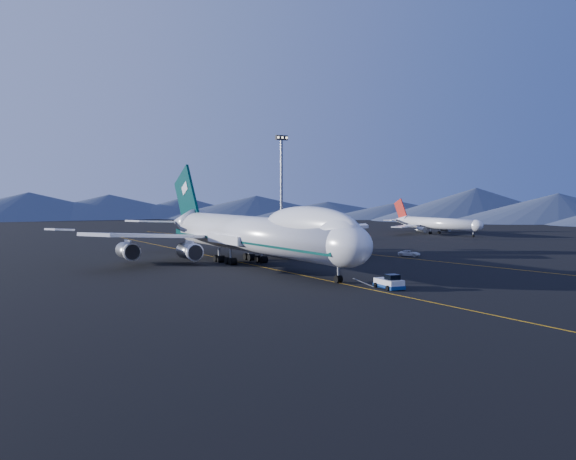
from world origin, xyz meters
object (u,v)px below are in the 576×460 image
boeing_747 (254,233)px  pushback_tug (389,284)px  second_jet (436,223)px  service_van (409,253)px  floodlight_mast (282,187)px

boeing_747 → pushback_tug: size_ratio=14.83×
second_jet → service_van: (-55.43, -50.46, -2.76)m
floodlight_mast → second_jet: bearing=-7.7°
service_van → floodlight_mast: bearing=53.6°
pushback_tug → floodlight_mast: (35.27, 90.06, 14.24)m
second_jet → service_van: 75.01m
pushback_tug → floodlight_mast: size_ratio=0.17×
service_van → floodlight_mast: 59.33m
service_van → floodlight_mast: (2.90, 57.52, 14.24)m
pushback_tug → second_jet: bearing=50.1°
pushback_tug → second_jet: 120.86m
boeing_747 → pushback_tug: (2.68, -34.73, -5.18)m
service_van → floodlight_mast: floodlight_mast is taller
service_van → pushback_tug: bearing=-168.4°
pushback_tug → second_jet: size_ratio=0.12×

